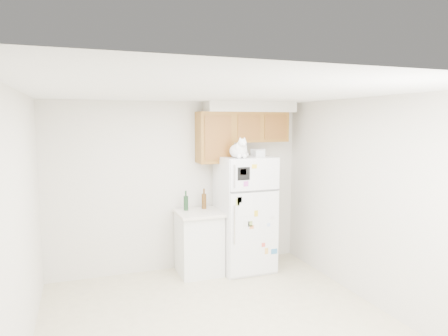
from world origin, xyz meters
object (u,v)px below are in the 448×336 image
refrigerator (245,213)px  base_counter (199,242)px  cat (239,150)px  bottle_amber (204,199)px  bottle_green (186,201)px  storage_box_back (258,152)px  storage_box_front (259,153)px

refrigerator → base_counter: size_ratio=1.85×
cat → bottle_amber: cat is taller
bottle_green → storage_box_back: bearing=-7.4°
storage_box_back → refrigerator: bearing=171.9°
base_counter → bottle_amber: 0.64m
base_counter → bottle_green: (-0.16, 0.12, 0.60)m
bottle_amber → refrigerator: bearing=-20.8°
base_counter → cat: (0.52, -0.27, 1.35)m
base_counter → storage_box_back: storage_box_back is taller
refrigerator → storage_box_back: storage_box_back is taller
cat → bottle_green: cat is taller
bottle_amber → bottle_green: bearing=-176.1°
cat → bottle_amber: size_ratio=1.41×
storage_box_back → storage_box_front: 0.11m
base_counter → bottle_green: bottle_green is taller
refrigerator → bottle_green: bearing=167.0°
storage_box_front → bottle_amber: storage_box_front is taller
base_counter → bottle_amber: (0.12, 0.14, 0.61)m
base_counter → cat: 1.47m
refrigerator → storage_box_front: 0.92m
storage_box_front → storage_box_back: bearing=69.9°
storage_box_back → storage_box_front: (-0.03, -0.10, -0.01)m
storage_box_back → storage_box_front: storage_box_back is taller
cat → storage_box_front: 0.40m
cat → storage_box_front: (0.37, 0.15, -0.07)m
storage_box_back → bottle_amber: bearing=146.9°
cat → base_counter: bearing=152.5°
refrigerator → storage_box_back: 0.93m
cat → bottle_amber: (-0.39, 0.41, -0.74)m
cat → bottle_amber: 0.93m
cat → storage_box_front: cat is taller
storage_box_front → base_counter: bearing=169.4°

